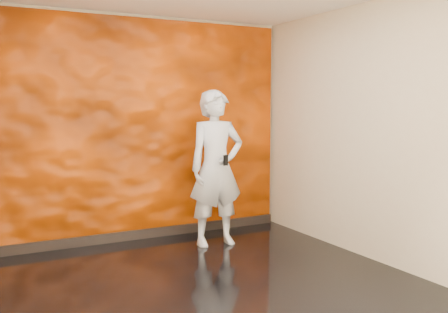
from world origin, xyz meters
TOP-DOWN VIEW (x-y plane):
  - room at (0.00, 0.00)m, footprint 4.02×4.02m
  - feature_wall at (0.00, 1.96)m, footprint 3.90×0.06m
  - baseboard at (0.00, 1.92)m, footprint 3.90×0.04m
  - man at (0.75, 1.26)m, footprint 0.71×0.48m
  - phone at (0.75, 1.01)m, footprint 0.07×0.03m

SIDE VIEW (x-z plane):
  - baseboard at x=0.00m, z-range 0.00..0.12m
  - man at x=0.75m, z-range 0.00..1.87m
  - phone at x=0.75m, z-range 0.99..1.12m
  - feature_wall at x=0.00m, z-range 0.00..2.75m
  - room at x=0.00m, z-range -0.01..2.81m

